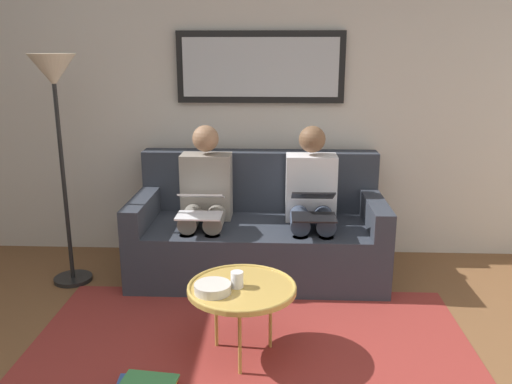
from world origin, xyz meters
name	(u,v)px	position (x,y,z in m)	size (l,w,h in m)	color
wall_rear	(261,98)	(0.00, -2.60, 1.30)	(6.00, 0.12, 2.60)	beige
area_rug	(249,360)	(0.00, -0.85, 0.00)	(2.60, 1.80, 0.01)	maroon
couch	(258,232)	(0.00, -2.12, 0.31)	(1.88, 0.90, 0.90)	#2D333D
framed_mirror	(260,67)	(0.00, -2.51, 1.55)	(1.32, 0.05, 0.56)	black
coffee_table	(242,289)	(0.04, -0.90, 0.41)	(0.60, 0.60, 0.44)	tan
cup	(237,279)	(0.07, -0.89, 0.47)	(0.07, 0.07, 0.09)	silver
bowl	(213,288)	(0.19, -0.82, 0.45)	(0.20, 0.20, 0.05)	beige
person_left	(311,199)	(-0.40, -2.05, 0.61)	(0.38, 0.58, 1.14)	silver
laptop_black	(313,205)	(-0.40, -1.82, 0.63)	(0.30, 0.38, 0.17)	black
person_right	(205,197)	(0.40, -2.05, 0.61)	(0.38, 0.58, 1.14)	gray
laptop_white	(200,204)	(0.40, -1.81, 0.62)	(0.32, 0.34, 0.15)	white
standing_lamp	(55,97)	(1.39, -1.85, 1.37)	(0.32, 0.32, 1.66)	black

